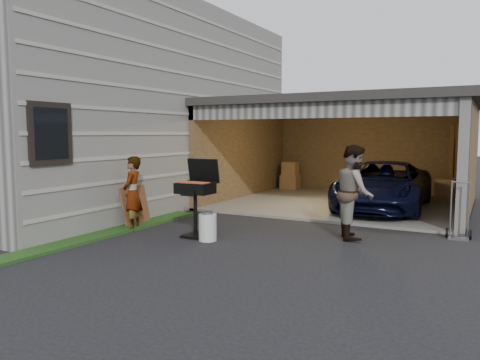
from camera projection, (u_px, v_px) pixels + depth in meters
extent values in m
plane|color=black|center=(194.00, 252.00, 7.94)|extent=(80.00, 80.00, 0.00)
cube|color=#474744|center=(101.00, 108.00, 14.01)|extent=(7.00, 11.00, 5.50)
cube|color=#193814|center=(54.00, 247.00, 8.13)|extent=(0.50, 8.00, 0.06)
cube|color=#605E59|center=(344.00, 203.00, 13.28)|extent=(6.50, 6.00, 0.06)
cube|color=#4A2E22|center=(369.00, 153.00, 15.71)|extent=(6.50, 0.15, 2.70)
cube|color=#4A2E22|center=(471.00, 160.00, 11.65)|extent=(0.15, 6.00, 2.70)
cube|color=#4A2E22|center=(245.00, 154.00, 14.65)|extent=(0.15, 6.00, 2.70)
cube|color=#2D2B28|center=(346.00, 105.00, 13.01)|extent=(6.80, 6.30, 0.20)
cube|color=#474744|center=(310.00, 110.00, 10.48)|extent=(6.50, 0.16, 0.36)
cube|color=beige|center=(327.00, 108.00, 11.54)|extent=(6.00, 2.40, 0.06)
cube|color=#474744|center=(463.00, 167.00, 9.08)|extent=(0.20, 0.18, 2.70)
cube|color=brown|center=(290.00, 182.00, 16.38)|extent=(0.60, 0.50, 0.50)
cube|color=brown|center=(290.00, 168.00, 16.34)|extent=(0.50, 0.45, 0.45)
cube|color=brown|center=(445.00, 189.00, 13.93)|extent=(0.55, 0.50, 0.60)
cube|color=#562D1D|center=(454.00, 160.00, 14.29)|extent=(0.24, 0.43, 2.20)
imported|color=black|center=(384.00, 188.00, 12.02)|extent=(2.19, 4.48, 1.23)
imported|color=#ABC8D7|center=(132.00, 194.00, 9.62)|extent=(0.54, 0.65, 1.54)
imported|color=#4A2C1D|center=(354.00, 192.00, 8.89)|extent=(0.96, 1.06, 1.79)
cube|color=black|center=(196.00, 236.00, 9.05)|extent=(0.43, 0.43, 0.05)
cylinder|color=black|center=(195.00, 214.00, 9.01)|extent=(0.07, 0.07, 0.86)
cube|color=black|center=(195.00, 188.00, 8.96)|extent=(0.68, 0.47, 0.21)
cube|color=#59595B|center=(195.00, 184.00, 8.95)|extent=(0.62, 0.41, 0.02)
cube|color=black|center=(203.00, 171.00, 9.19)|extent=(0.68, 0.12, 0.47)
cylinder|color=white|center=(208.00, 227.00, 8.73)|extent=(0.37, 0.37, 0.50)
cube|color=#562D1D|center=(135.00, 206.00, 10.17)|extent=(0.22, 0.78, 0.86)
cube|color=gray|center=(458.00, 239.00, 8.83)|extent=(0.37, 0.24, 0.04)
cylinder|color=black|center=(447.00, 233.00, 9.03)|extent=(0.05, 0.19, 0.19)
cylinder|color=black|center=(471.00, 235.00, 8.85)|extent=(0.05, 0.19, 0.19)
cylinder|color=gray|center=(451.00, 209.00, 8.96)|extent=(0.03, 0.03, 1.08)
cylinder|color=gray|center=(469.00, 210.00, 8.82)|extent=(0.03, 0.03, 1.08)
cylinder|color=gray|center=(461.00, 182.00, 8.84)|extent=(0.31, 0.04, 0.03)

